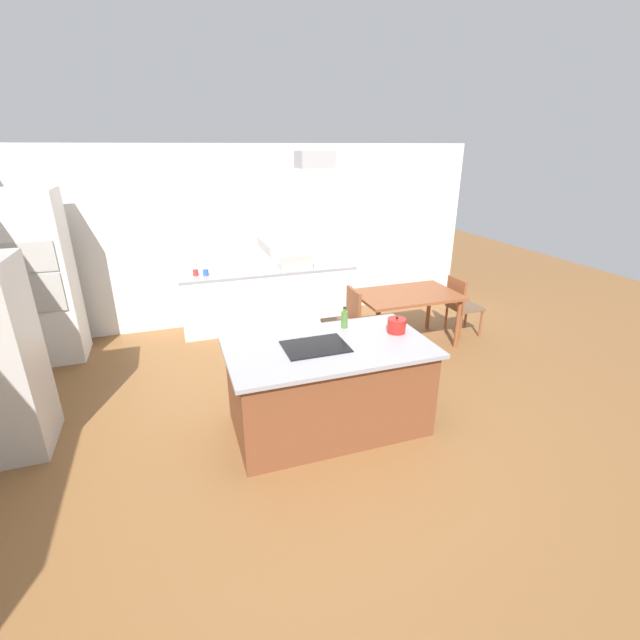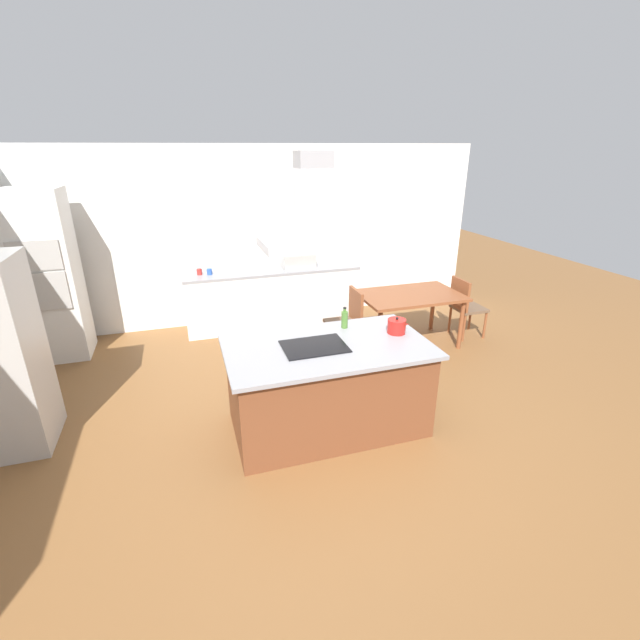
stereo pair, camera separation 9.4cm
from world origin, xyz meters
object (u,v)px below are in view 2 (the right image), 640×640
at_px(chair_at_left_end, 348,318).
at_px(wall_oven_stack, 48,277).
at_px(tea_kettle, 397,326).
at_px(dining_table, 410,300).
at_px(olive_oil_bottle, 345,319).
at_px(coffee_mug_blue, 209,272).
at_px(cooktop, 314,346).
at_px(coffee_mug_red, 199,272).
at_px(range_hood, 314,218).
at_px(countertop_microwave, 298,258).
at_px(chair_at_right_end, 465,304).

bearing_deg(chair_at_left_end, wall_oven_stack, 163.49).
height_order(tea_kettle, dining_table, tea_kettle).
xyz_separation_m(olive_oil_bottle, coffee_mug_blue, (-1.18, 2.49, -0.05)).
height_order(cooktop, coffee_mug_red, coffee_mug_red).
distance_m(tea_kettle, coffee_mug_blue, 3.23).
distance_m(tea_kettle, range_hood, 1.44).
height_order(countertop_microwave, wall_oven_stack, wall_oven_stack).
distance_m(wall_oven_stack, range_hood, 3.96).
bearing_deg(cooktop, dining_table, 39.62).
bearing_deg(dining_table, tea_kettle, -123.43).
bearing_deg(cooktop, chair_at_left_end, 58.39).
distance_m(coffee_mug_red, chair_at_left_end, 2.32).
xyz_separation_m(dining_table, range_hood, (-1.87, -1.54, 1.43)).
bearing_deg(coffee_mug_red, cooktop, -73.09).
relative_size(tea_kettle, dining_table, 0.17).
bearing_deg(wall_oven_stack, countertop_microwave, 3.96).
bearing_deg(chair_at_left_end, tea_kettle, -92.28).
bearing_deg(countertop_microwave, olive_oil_bottle, -93.89).
bearing_deg(dining_table, countertop_microwave, 133.24).
distance_m(cooktop, wall_oven_stack, 3.83).
bearing_deg(chair_at_left_end, olive_oil_bottle, -113.35).
bearing_deg(coffee_mug_red, countertop_microwave, -0.57).
height_order(cooktop, dining_table, cooktop).
xyz_separation_m(coffee_mug_blue, dining_table, (2.60, -1.31, -0.28)).
height_order(tea_kettle, range_hood, range_hood).
xyz_separation_m(olive_oil_bottle, dining_table, (1.43, 1.19, -0.33)).
bearing_deg(chair_at_left_end, coffee_mug_blue, 142.25).
bearing_deg(dining_table, cooktop, -140.38).
distance_m(olive_oil_bottle, countertop_microwave, 2.53).
xyz_separation_m(tea_kettle, olive_oil_bottle, (-0.45, 0.29, 0.02)).
height_order(cooktop, chair_at_right_end, cooktop).
height_order(coffee_mug_red, coffee_mug_blue, same).
bearing_deg(chair_at_right_end, countertop_microwave, 148.41).
bearing_deg(dining_table, coffee_mug_red, 153.81).
bearing_deg(wall_oven_stack, olive_oil_bottle, -35.54).
height_order(cooktop, coffee_mug_blue, coffee_mug_blue).
distance_m(cooktop, coffee_mug_red, 3.03).
distance_m(coffee_mug_red, wall_oven_stack, 1.91).
height_order(wall_oven_stack, chair_at_left_end, wall_oven_stack).
xyz_separation_m(countertop_microwave, wall_oven_stack, (-3.38, -0.23, 0.06)).
xyz_separation_m(olive_oil_bottle, chair_at_left_end, (0.51, 1.19, -0.49)).
xyz_separation_m(coffee_mug_red, coffee_mug_blue, (0.14, -0.04, 0.00)).
xyz_separation_m(wall_oven_stack, dining_table, (4.63, -1.10, -0.43)).
relative_size(wall_oven_stack, chair_at_right_end, 2.47).
height_order(coffee_mug_blue, chair_at_right_end, coffee_mug_blue).
relative_size(wall_oven_stack, dining_table, 1.57).
height_order(countertop_microwave, chair_at_left_end, countertop_microwave).
distance_m(cooktop, countertop_microwave, 2.95).
height_order(tea_kettle, chair_at_left_end, tea_kettle).
xyz_separation_m(coffee_mug_red, chair_at_right_end, (3.66, -1.35, -0.44)).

